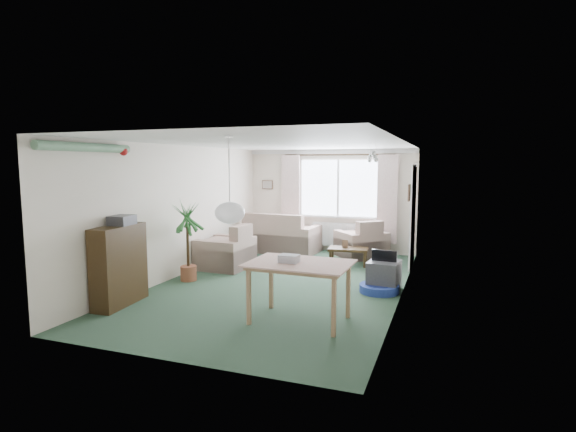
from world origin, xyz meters
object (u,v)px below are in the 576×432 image
(bookshelf, at_px, (119,265))
(houseplant, at_px, (188,241))
(coffee_table, at_px, (348,256))
(armchair_left, at_px, (225,246))
(sofa, at_px, (279,232))
(pet_bed, at_px, (379,288))
(tv_cube, at_px, (384,276))
(dining_table, at_px, (300,293))
(armchair_corner, at_px, (361,238))

(bookshelf, bearing_deg, houseplant, 78.31)
(coffee_table, relative_size, bookshelf, 0.67)
(armchair_left, bearing_deg, sofa, 171.27)
(armchair_left, height_order, pet_bed, armchair_left)
(tv_cube, bearing_deg, bookshelf, -144.94)
(dining_table, bearing_deg, tv_cube, 65.60)
(sofa, relative_size, coffee_table, 2.34)
(dining_table, relative_size, pet_bed, 1.94)
(sofa, distance_m, armchair_left, 2.01)
(armchair_corner, height_order, pet_bed, armchair_corner)
(tv_cube, bearing_deg, armchair_left, 174.66)
(armchair_left, relative_size, coffee_table, 1.23)
(sofa, relative_size, houseplant, 1.31)
(sofa, height_order, bookshelf, bookshelf)
(armchair_corner, relative_size, armchair_left, 0.96)
(coffee_table, bearing_deg, sofa, 153.82)
(armchair_corner, relative_size, tv_cube, 1.77)
(houseplant, relative_size, dining_table, 1.15)
(sofa, distance_m, dining_table, 4.81)
(armchair_corner, height_order, coffee_table, armchair_corner)
(armchair_corner, xyz_separation_m, tv_cube, (0.84, -2.51, -0.18))
(armchair_corner, distance_m, coffee_table, 0.93)
(sofa, bearing_deg, houseplant, 83.71)
(bookshelf, xyz_separation_m, tv_cube, (3.54, 2.08, -0.34))
(armchair_corner, xyz_separation_m, pet_bed, (0.79, -2.66, -0.36))
(armchair_corner, distance_m, dining_table, 4.36)
(armchair_corner, distance_m, tv_cube, 2.66)
(armchair_left, relative_size, houseplant, 0.69)
(dining_table, height_order, tv_cube, dining_table)
(sofa, distance_m, tv_cube, 3.79)
(coffee_table, height_order, bookshelf, bookshelf)
(pet_bed, bearing_deg, houseplant, -173.07)
(sofa, distance_m, houseplant, 3.14)
(armchair_left, xyz_separation_m, houseplant, (-0.15, -1.11, 0.27))
(sofa, xyz_separation_m, armchair_left, (-0.40, -1.97, -0.03))
(bookshelf, height_order, houseplant, houseplant)
(coffee_table, height_order, tv_cube, tv_cube)
(coffee_table, bearing_deg, dining_table, -88.27)
(bookshelf, bearing_deg, coffee_table, 50.37)
(houseplant, xyz_separation_m, tv_cube, (3.35, 0.55, -0.46))
(armchair_left, height_order, coffee_table, armchair_left)
(coffee_table, distance_m, dining_table, 3.48)
(bookshelf, distance_m, houseplant, 1.55)
(sofa, xyz_separation_m, houseplant, (-0.55, -3.09, 0.24))
(coffee_table, relative_size, houseplant, 0.56)
(armchair_corner, xyz_separation_m, houseplant, (-2.51, -3.06, 0.28))
(armchair_corner, bearing_deg, armchair_left, -0.52)
(armchair_corner, height_order, armchair_left, armchair_left)
(armchair_left, xyz_separation_m, bookshelf, (-0.34, -2.64, 0.15))
(sofa, xyz_separation_m, coffee_table, (1.86, -0.91, -0.28))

